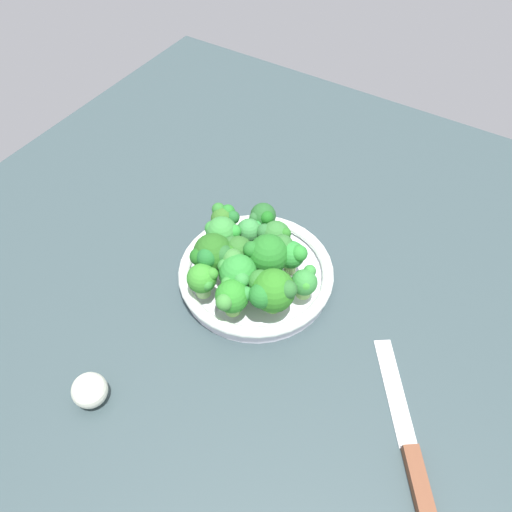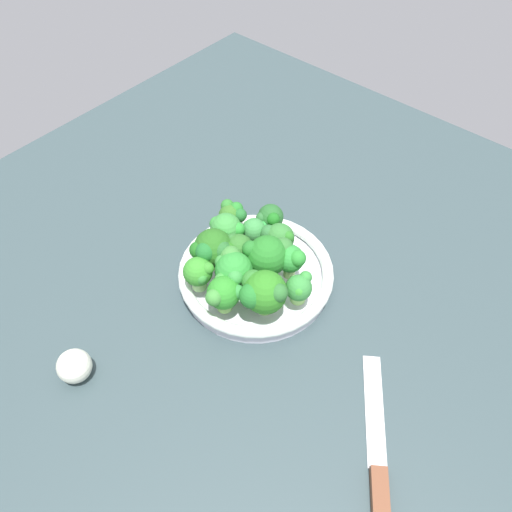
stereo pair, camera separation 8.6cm
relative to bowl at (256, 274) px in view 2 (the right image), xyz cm
name	(u,v)px [view 2 (the right image)]	position (x,y,z in cm)	size (l,w,h in cm)	color
ground_plane	(261,296)	(2.22, -1.31, -3.02)	(130.00, 130.00, 2.50)	#344548
bowl	(256,274)	(0.00, 0.00, 0.00)	(26.22, 26.22, 3.46)	white
broccoli_floret_0	(278,238)	(0.36, 5.16, 5.15)	(5.99, 5.05, 5.93)	#91CA68
broccoli_floret_1	(226,229)	(-6.88, 0.30, 6.02)	(5.93, 5.32, 7.17)	#82CA68
broccoli_floret_2	(255,231)	(-3.72, 4.04, 4.75)	(4.30, 4.42, 5.44)	#A1CF6B
broccoli_floret_3	(263,292)	(6.16, -5.63, 6.04)	(8.06, 7.51, 7.64)	#76BA4D
broccoli_floret_4	(291,258)	(5.14, 2.48, 5.87)	(5.60, 4.54, 6.66)	#9CC86E
broccoli_floret_5	(224,293)	(1.60, -9.42, 5.55)	(5.47, 6.01, 6.47)	#7CB855
broccoli_floret_6	(299,288)	(9.34, -0.65, 4.66)	(4.20, 4.98, 5.12)	#98D26D
broccoli_floret_7	(199,273)	(-4.21, -8.92, 5.32)	(4.86, 4.73, 6.16)	#91C773
broccoli_floret_8	(270,218)	(-3.35, 7.67, 5.41)	(4.71, 4.79, 6.04)	#9FC864
broccoli_floret_9	(212,249)	(-5.45, -4.42, 6.17)	(6.81, 6.86, 7.57)	#A0D665
broccoli_floret_10	(268,254)	(2.09, 0.49, 6.26)	(6.70, 7.65, 7.88)	#A1D962
broccoli_floret_11	(233,269)	(-0.32, -5.19, 5.91)	(6.46, 6.06, 7.12)	#95C569
broccoli_floret_12	(232,215)	(-9.03, 4.09, 5.15)	(5.27, 4.48, 5.69)	#7FBA53
broccoli_floret_13	(237,249)	(-2.70, -1.64, 5.75)	(5.16, 5.54, 6.52)	#8ABD61
knife	(378,468)	(33.02, -13.68, -1.21)	(17.32, 23.10, 1.50)	silver
garlic_bulb	(74,366)	(-8.49, -30.92, 0.80)	(5.13, 5.13, 5.13)	silver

